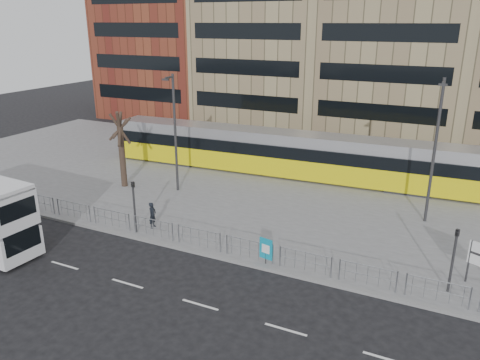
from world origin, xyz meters
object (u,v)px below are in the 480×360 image
at_px(pedestrian, 153,215).
at_px(bare_tree, 118,109).
at_px(tram, 285,153).
at_px(lamp_post_west, 175,129).
at_px(traffic_light_east, 454,252).
at_px(ad_panel, 266,249).
at_px(traffic_light_west, 134,200).
at_px(lamp_post_east, 435,147).

height_order(pedestrian, bare_tree, bare_tree).
height_order(tram, lamp_post_west, lamp_post_west).
height_order(traffic_light_east, bare_tree, bare_tree).
bearing_deg(tram, bare_tree, -144.42).
xyz_separation_m(tram, bare_tree, (-9.75, -7.82, 4.04)).
bearing_deg(bare_tree, traffic_light_east, -12.59).
bearing_deg(ad_panel, tram, 118.26).
xyz_separation_m(tram, ad_panel, (4.30, -14.10, -0.92)).
distance_m(ad_panel, bare_tree, 16.17).
height_order(ad_panel, traffic_light_west, traffic_light_west).
xyz_separation_m(traffic_light_east, lamp_post_east, (-1.72, 7.88, 2.74)).
height_order(traffic_light_west, traffic_light_east, same).
bearing_deg(lamp_post_east, traffic_light_east, -77.68).
bearing_deg(lamp_post_west, ad_panel, -35.78).
relative_size(ad_panel, lamp_post_east, 0.16).
relative_size(tram, lamp_post_west, 3.53).
height_order(lamp_post_east, bare_tree, lamp_post_east).
bearing_deg(lamp_post_east, traffic_light_west, -149.10).
relative_size(ad_panel, pedestrian, 0.88).
bearing_deg(tram, lamp_post_east, -27.36).
relative_size(tram, traffic_light_east, 9.46).
relative_size(lamp_post_west, lamp_post_east, 0.96).
distance_m(traffic_light_west, traffic_light_east, 16.75).
bearing_deg(traffic_light_west, ad_panel, 19.37).
bearing_deg(lamp_post_west, tram, 50.50).
relative_size(ad_panel, lamp_post_west, 0.17).
bearing_deg(lamp_post_east, tram, 155.79).
bearing_deg(tram, lamp_post_west, -132.65).
xyz_separation_m(traffic_light_east, lamp_post_west, (-18.46, 5.95, 2.55)).
height_order(traffic_light_west, lamp_post_east, lamp_post_east).
relative_size(ad_panel, bare_tree, 0.18).
bearing_deg(pedestrian, traffic_light_west, 147.68).
height_order(tram, traffic_light_west, tram).
xyz_separation_m(tram, traffic_light_west, (-3.95, -13.94, 0.25)).
bearing_deg(traffic_light_west, lamp_post_west, 124.37).
xyz_separation_m(lamp_post_west, lamp_post_east, (16.74, 1.94, 0.19)).
height_order(pedestrian, traffic_light_west, traffic_light_west).
bearing_deg(lamp_post_east, lamp_post_west, -173.40).
bearing_deg(traffic_light_west, tram, 94.66).
distance_m(pedestrian, traffic_light_east, 16.26).
bearing_deg(lamp_post_east, bare_tree, -172.19).
xyz_separation_m(ad_panel, pedestrian, (-7.75, 1.13, -0.02)).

